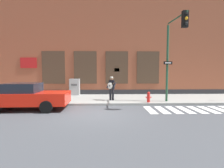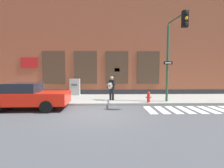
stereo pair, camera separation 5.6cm
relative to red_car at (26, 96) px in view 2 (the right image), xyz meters
name	(u,v)px [view 2 (the right image)]	position (x,y,z in m)	size (l,w,h in m)	color
ground_plane	(97,114)	(4.08, -1.08, -0.77)	(160.00, 160.00, 0.00)	#424449
sidewalk	(100,99)	(4.08, 3.21, -0.70)	(28.00, 4.40, 0.15)	gray
building_backdrop	(102,48)	(4.08, 7.41, 3.72)	(28.00, 4.06, 8.99)	brown
crosswalk	(197,110)	(9.71, -0.29, -0.76)	(5.78, 1.90, 0.01)	silver
red_car	(26,96)	(0.00, 0.00, 0.00)	(4.65, 2.08, 1.53)	red
busker	(111,87)	(4.90, 2.26, 0.32)	(0.72, 0.66, 1.67)	black
traffic_light	(174,46)	(8.71, 0.80, 2.99)	(0.60, 2.57, 5.27)	#234C33
utility_box	(75,87)	(1.83, 4.96, 0.07)	(0.82, 0.61, 1.38)	#9E9E9E
fire_hydrant	(149,97)	(7.33, 1.36, -0.28)	(0.38, 0.20, 0.70)	red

